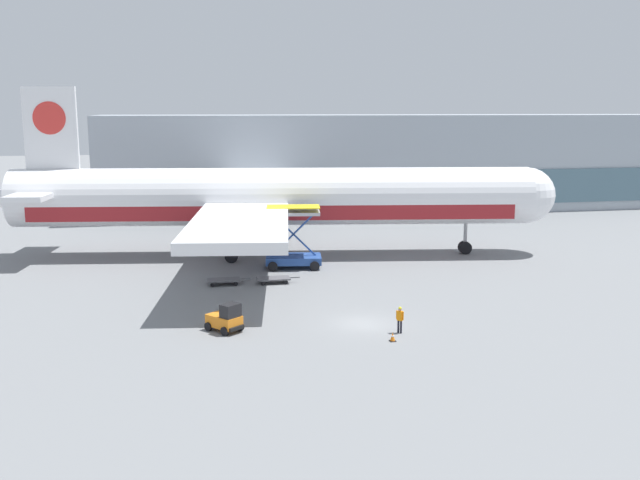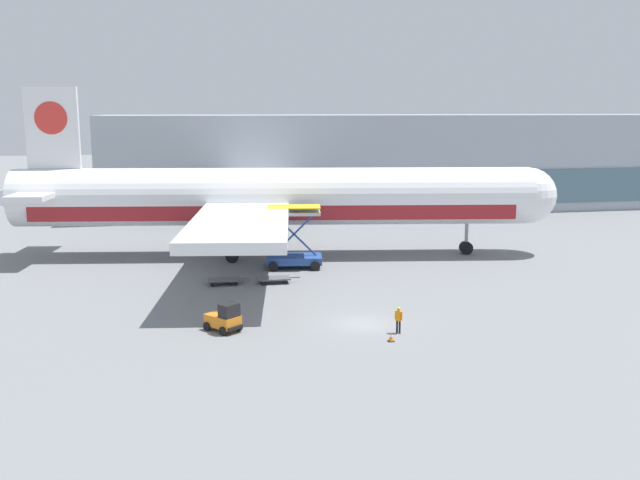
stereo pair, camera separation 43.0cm
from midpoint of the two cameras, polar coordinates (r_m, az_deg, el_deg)
The scene contains 9 objects.
ground_plane at distance 50.26m, azimuth 3.68°, elevation -6.73°, with size 400.00×400.00×0.00m, color slate.
terminal_building at distance 109.06m, azimuth 7.29°, elevation 6.22°, with size 90.00×18.20×14.00m.
airplane_main at distance 72.49m, azimuth -4.08°, elevation 3.29°, with size 57.79×48.66×17.00m.
scissor_lift_loader at distance 67.31m, azimuth -1.91°, elevation -0.38°, with size 5.60×4.07×5.86m.
baggage_tug_foreground at distance 48.78m, azimuth -7.39°, elevation -6.25°, with size 2.66×2.79×2.00m.
baggage_dolly_lead at distance 61.62m, azimuth -7.49°, elevation -3.20°, with size 3.70×1.51×0.48m.
baggage_dolly_second at distance 61.70m, azimuth -3.51°, elevation -3.11°, with size 3.70×1.51×0.48m.
ground_crew_near at distance 48.18m, azimuth 6.56°, elevation -6.19°, with size 0.42×0.44×1.83m.
traffic_cone_near at distance 46.72m, azimuth 5.97°, elevation -7.72°, with size 0.40×0.40×0.60m.
Camera 2 is at (-12.19, -46.44, 14.79)m, focal length 40.00 mm.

